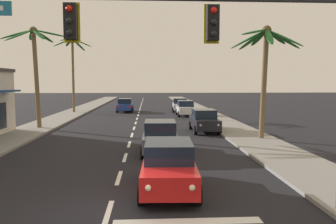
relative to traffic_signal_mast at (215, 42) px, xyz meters
The scene contains 14 objects.
ground_plane 5.63m from the traffic_signal_mast, behind, with size 220.00×220.00×0.00m, color black.
sidewalk_right 21.38m from the traffic_signal_mast, 76.56° to the left, with size 3.20×110.00×0.14m, color gray.
sidewalk_left 23.43m from the traffic_signal_mast, 117.93° to the left, with size 3.20×110.00×0.14m, color gray.
lane_markings 21.80m from the traffic_signal_mast, 96.90° to the left, with size 4.28×89.11×0.01m.
traffic_signal_mast is the anchor object (origin of this frame).
sedan_lead_at_stop_bar 4.76m from the traffic_signal_mast, 114.22° to the left, with size 2.09×4.50×1.68m.
sedan_third_in_queue 9.67m from the traffic_signal_mast, 97.66° to the left, with size 2.02×4.48×1.68m.
sedan_oncoming_far 34.57m from the traffic_signal_mast, 97.85° to the left, with size 1.97×4.46×1.68m.
sedan_parked_nearest_kerb 34.27m from the traffic_signal_mast, 86.31° to the left, with size 2.07×4.50×1.68m.
sedan_parked_mid_kerb 16.92m from the traffic_signal_mast, 81.68° to the left, with size 1.97×4.46×1.68m.
sedan_parked_far_kerb 29.02m from the traffic_signal_mast, 85.39° to the left, with size 1.96×4.46×1.68m.
palm_left_second 21.31m from the traffic_signal_mast, 119.88° to the left, with size 5.03×4.50×8.01m.
palm_left_third 34.57m from the traffic_signal_mast, 108.15° to the left, with size 4.57×4.44×9.12m.
palm_right_second 13.72m from the traffic_signal_mast, 65.74° to the left, with size 4.64×4.78×7.28m.
Camera 1 is at (1.16, -9.49, 3.73)m, focal length 36.90 mm.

